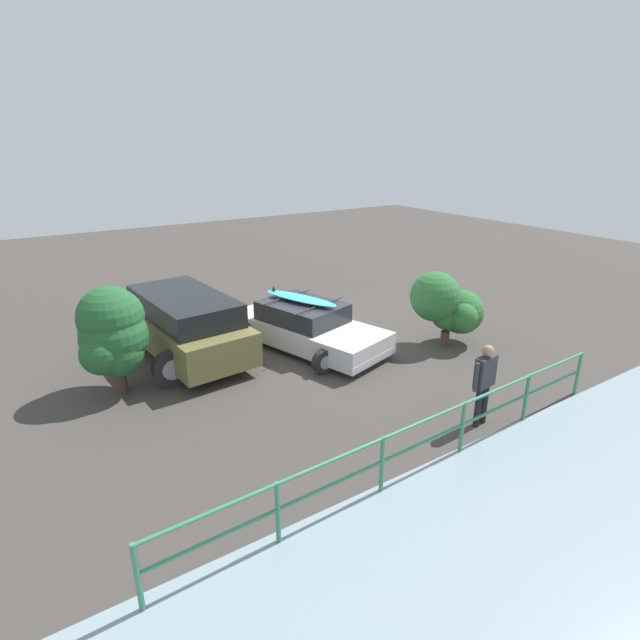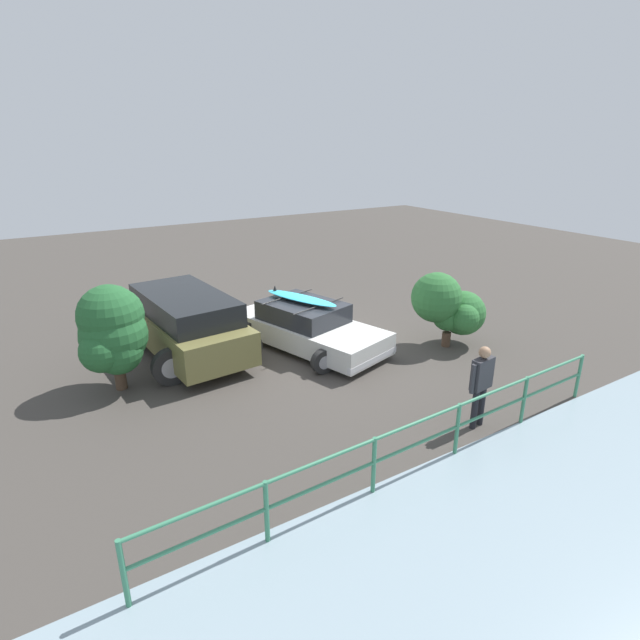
# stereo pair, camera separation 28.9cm
# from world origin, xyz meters

# --- Properties ---
(ground_plane) EXTENTS (44.00, 44.00, 0.02)m
(ground_plane) POSITION_xyz_m (0.00, 0.00, -0.01)
(ground_plane) COLOR #423D38
(ground_plane) RESTS_ON ground
(sedan_car) EXTENTS (3.08, 4.71, 1.49)m
(sedan_car) POSITION_xyz_m (0.21, -0.17, 0.58)
(sedan_car) COLOR silver
(sedan_car) RESTS_ON ground
(suv_car) EXTENTS (2.93, 4.55, 1.66)m
(suv_car) POSITION_xyz_m (3.08, -1.26, 0.88)
(suv_car) COLOR brown
(suv_car) RESTS_ON ground
(person_bystander) EXTENTS (0.64, 0.24, 1.67)m
(person_bystander) POSITION_xyz_m (-0.60, 4.96, 1.00)
(person_bystander) COLOR black
(person_bystander) RESTS_ON ground
(railing_fence) EXTENTS (9.38, 0.35, 0.99)m
(railing_fence) POSITION_xyz_m (1.34, 5.41, 0.66)
(railing_fence) COLOR #387F5B
(railing_fence) RESTS_ON ground
(bush_near_left) EXTENTS (1.99, 1.62, 2.01)m
(bush_near_left) POSITION_xyz_m (-3.03, 1.72, 1.09)
(bush_near_left) COLOR #4C3828
(bush_near_left) RESTS_ON ground
(bush_near_right) EXTENTS (1.50, 1.54, 2.38)m
(bush_near_right) POSITION_xyz_m (4.94, -0.28, 1.40)
(bush_near_right) COLOR #4C3828
(bush_near_right) RESTS_ON ground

